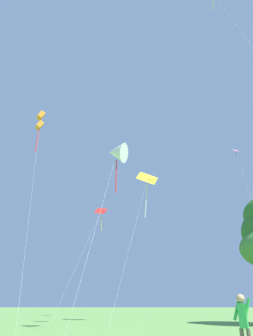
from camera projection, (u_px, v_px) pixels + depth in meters
name	position (u px, v px, depth m)	size (l,w,h in m)	color
kite_pink_low	(240.00, 164.00, 49.27)	(2.04, 11.74, 25.62)	pink
kite_red_high	(100.00, 216.00, 46.81)	(4.39, 12.21, 15.43)	red
kite_orange_box	(40.00, 122.00, 33.43)	(4.03, 9.63, 21.00)	orange
kite_white_distant	(117.00, 153.00, 23.92)	(2.95, 6.62, 13.24)	white
kite_black_large	(221.00, 5.00, 28.48)	(3.02, 10.60, 30.26)	black
kite_yellow_diamond	(146.00, 188.00, 33.34)	(4.57, 8.82, 15.29)	yellow
person_child_small	(243.00, 321.00, 8.68)	(0.54, 0.33, 1.76)	#665B4C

